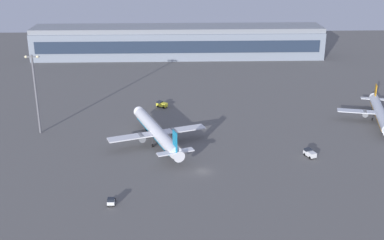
{
  "coord_description": "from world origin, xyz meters",
  "views": [
    {
      "loc": [
        -7.09,
        -123.69,
        62.65
      ],
      "look_at": [
        -2.17,
        29.99,
        4.0
      ],
      "focal_mm": 46.16,
      "sensor_mm": 36.0,
      "label": 1
    }
  ],
  "objects": [
    {
      "name": "baggage_tractor",
      "position": [
        32.23,
        8.58,
        1.18
      ],
      "size": [
        3.33,
        4.57,
        2.25
      ],
      "rotation": [
        0.0,
        0.0,
        0.37
      ],
      "color": "white",
      "rests_on": "ground"
    },
    {
      "name": "cargo_loader",
      "position": [
        -12.93,
        54.62,
        1.18
      ],
      "size": [
        4.52,
        3.97,
        2.25
      ],
      "rotation": [
        0.0,
        0.0,
        0.96
      ],
      "color": "yellow",
      "rests_on": "ground"
    },
    {
      "name": "airplane_mid_apron",
      "position": [
        -13.48,
        19.75,
        3.94
      ],
      "size": [
        30.87,
        39.19,
        10.42
      ],
      "rotation": [
        0.0,
        0.0,
        0.35
      ],
      "color": "white",
      "rests_on": "ground"
    },
    {
      "name": "apron_light_east",
      "position": [
        -52.78,
        30.14,
        15.11
      ],
      "size": [
        4.8,
        0.9,
        26.52
      ],
      "color": "slate",
      "rests_on": "ground"
    },
    {
      "name": "pushback_tug",
      "position": [
        -23.51,
        -17.61,
        1.07
      ],
      "size": [
        1.83,
        3.09,
        2.05
      ],
      "rotation": [
        0.0,
        0.0,
        3.13
      ],
      "color": "white",
      "rests_on": "ground"
    },
    {
      "name": "terminal_building",
      "position": [
        -6.2,
        136.21,
        8.09
      ],
      "size": [
        151.98,
        22.4,
        16.4
      ],
      "color": "gray",
      "rests_on": "ground"
    },
    {
      "name": "airplane_taxiway_distant",
      "position": [
        63.78,
        35.87,
        3.6
      ],
      "size": [
        28.75,
        36.66,
        9.52
      ],
      "rotation": [
        0.0,
        0.0,
        2.9
      ],
      "color": "silver",
      "rests_on": "ground"
    },
    {
      "name": "ground_plane",
      "position": [
        0.0,
        0.0,
        0.0
      ],
      "size": [
        416.0,
        416.0,
        0.0
      ],
      "primitive_type": "plane",
      "color": "#605E5B"
    }
  ]
}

